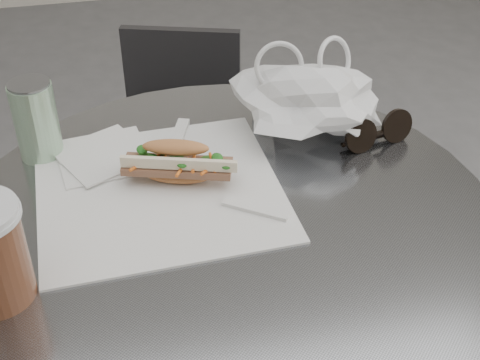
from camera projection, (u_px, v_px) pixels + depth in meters
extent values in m
cylinder|color=slate|center=(228.00, 220.00, 0.93)|extent=(0.76, 0.76, 0.02)
cylinder|color=#2E2D30|center=(182.00, 286.00, 1.83)|extent=(0.32, 0.32, 0.02)
cylinder|color=#2E2D30|center=(178.00, 229.00, 1.71)|extent=(0.06, 0.06, 0.43)
cylinder|color=#2E2D30|center=(173.00, 160.00, 1.58)|extent=(0.36, 0.36, 0.02)
cube|color=#2E2D30|center=(182.00, 76.00, 1.64)|extent=(0.28, 0.11, 0.25)
cube|color=white|center=(159.00, 191.00, 0.97)|extent=(0.36, 0.34, 0.00)
ellipsoid|color=#CE854E|center=(178.00, 175.00, 0.98)|extent=(0.21, 0.12, 0.02)
cube|color=brown|center=(177.00, 166.00, 0.97)|extent=(0.16, 0.09, 0.01)
ellipsoid|color=#CE854E|center=(176.00, 151.00, 0.96)|extent=(0.21, 0.13, 0.04)
cylinder|color=black|center=(361.00, 137.00, 1.04)|extent=(0.06, 0.03, 0.06)
cylinder|color=black|center=(397.00, 126.00, 1.06)|extent=(0.06, 0.03, 0.06)
cube|color=black|center=(379.00, 135.00, 1.05)|extent=(0.02, 0.01, 0.01)
cube|color=white|center=(104.00, 157.00, 1.03)|extent=(0.15, 0.15, 0.01)
cube|color=white|center=(103.00, 155.00, 1.03)|extent=(0.17, 0.17, 0.00)
cylinder|color=#61A769|center=(36.00, 121.00, 1.01)|extent=(0.07, 0.07, 0.12)
cylinder|color=slate|center=(28.00, 84.00, 0.97)|extent=(0.06, 0.06, 0.00)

